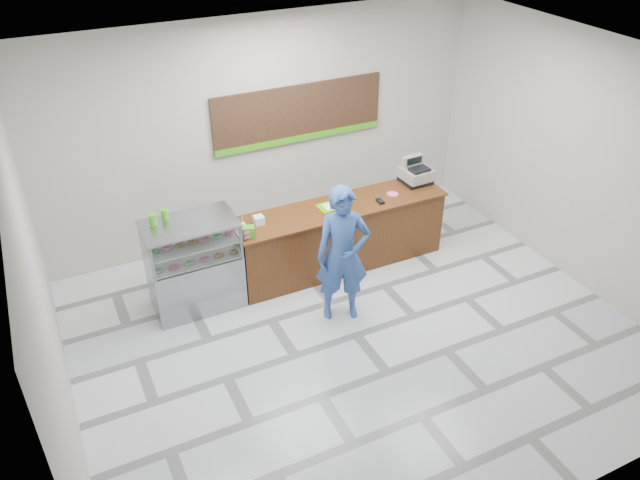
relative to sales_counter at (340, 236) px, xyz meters
name	(u,v)px	position (x,y,z in m)	size (l,w,h in m)	color
floor	(357,335)	(-0.55, -1.55, -0.52)	(7.00, 7.00, 0.00)	silver
back_wall	(266,131)	(-0.55, 1.45, 1.23)	(7.00, 7.00, 0.00)	#BBB7AC
ceiling	(368,72)	(-0.55, -1.55, 2.98)	(7.00, 7.00, 0.00)	silver
sales_counter	(340,236)	(0.00, 0.00, 0.00)	(3.26, 0.76, 1.03)	#5F2E10
display_case	(194,264)	(-2.22, 0.00, 0.16)	(1.22, 0.72, 1.33)	gray
menu_board	(299,114)	(0.00, 1.41, 1.42)	(2.80, 0.06, 0.90)	black
cash_register	(415,173)	(1.39, 0.17, 0.66)	(0.44, 0.46, 0.40)	black
card_terminal	(380,201)	(0.57, -0.16, 0.53)	(0.08, 0.15, 0.04)	black
serving_tray	(332,206)	(-0.13, 0.03, 0.52)	(0.40, 0.29, 0.02)	#5BC501
napkin_box	(259,220)	(-1.24, 0.05, 0.57)	(0.13, 0.13, 0.12)	white
straw_cup	(243,227)	(-1.50, -0.02, 0.57)	(0.07, 0.07, 0.11)	silver
promo_box	(248,232)	(-1.50, -0.21, 0.59)	(0.18, 0.12, 0.16)	#43A419
donut_decal	(393,194)	(0.87, -0.02, 0.52)	(0.17, 0.17, 0.00)	pink
green_cup_left	(153,220)	(-2.64, 0.14, 0.89)	(0.10, 0.10, 0.16)	#43A419
green_cup_right	(165,215)	(-2.46, 0.21, 0.89)	(0.09, 0.09, 0.15)	#43A419
customer	(343,255)	(-0.52, -1.05, 0.45)	(0.70, 0.46, 1.93)	#2E529D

